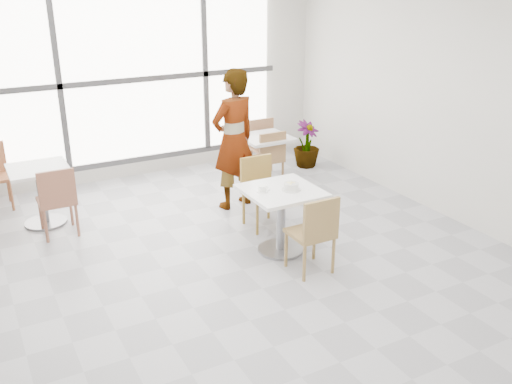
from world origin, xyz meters
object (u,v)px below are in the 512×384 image
bg_table_left (41,187)px  bg_chair_right_far (265,144)px  main_table (281,208)px  bg_chair_right_near (269,156)px  coffee_cup (263,189)px  bg_chair_left_near (57,198)px  chair_far (260,187)px  oatmeal_bowl (291,186)px  person (234,140)px  bg_table_right (265,154)px  plant_right (307,144)px  chair_near (315,230)px

bg_table_left → bg_chair_right_far: bg_chair_right_far is taller
main_table → bg_chair_right_near: 2.00m
bg_chair_right_far → coffee_cup: bearing=-119.6°
bg_chair_left_near → bg_chair_right_near: same height
chair_far → bg_chair_left_near: size_ratio=1.00×
oatmeal_bowl → person: size_ratio=0.11×
coffee_cup → bg_table_right: coffee_cup is taller
oatmeal_bowl → person: bearing=88.2°
bg_table_right → bg_chair_left_near: bg_chair_left_near is taller
coffee_cup → chair_far: bearing=63.3°
coffee_cup → bg_chair_right_near: size_ratio=0.18×
coffee_cup → bg_table_left: coffee_cup is taller
plant_right → bg_table_left: bearing=-175.4°
chair_near → bg_chair_right_far: (1.06, 2.97, 0.00)m
bg_table_right → oatmeal_bowl: bearing=-111.7°
main_table → person: 1.52m
bg_table_left → bg_table_right: bearing=-1.9°
person → bg_chair_right_near: size_ratio=2.14×
oatmeal_bowl → bg_chair_right_far: bearing=67.2°
bg_table_left → chair_far: bearing=-28.6°
oatmeal_bowl → bg_chair_right_far: 2.65m
oatmeal_bowl → bg_table_right: bearing=68.3°
bg_chair_right_near → bg_chair_right_far: bearing=-113.3°
chair_near → bg_chair_right_far: size_ratio=1.00×
coffee_cup → bg_chair_right_near: 2.09m
oatmeal_bowl → person: (0.05, 1.52, 0.14)m
plant_right → chair_near: bearing=-121.8°
oatmeal_bowl → bg_table_left: (-2.33, 2.12, -0.31)m
bg_table_right → bg_chair_left_near: 3.04m
main_table → person: size_ratio=0.43×
main_table → oatmeal_bowl: 0.29m
chair_near → bg_table_right: 2.70m
bg_chair_left_near → person: bearing=176.8°
chair_far → oatmeal_bowl: size_ratio=4.14×
chair_far → bg_table_right: chair_far is taller
chair_near → plant_right: chair_near is taller
bg_table_right → plant_right: (1.02, 0.44, -0.11)m
chair_near → bg_table_left: size_ratio=1.16×
oatmeal_bowl → chair_near: bearing=-94.5°
coffee_cup → plant_right: (2.12, 2.35, -0.40)m
plant_right → oatmeal_bowl: bearing=-126.5°
bg_table_right → bg_chair_right_near: bearing=-98.7°
oatmeal_bowl → bg_table_left: bearing=137.6°
oatmeal_bowl → bg_table_right: size_ratio=0.28×
oatmeal_bowl → bg_table_right: oatmeal_bowl is taller
person → chair_far: bearing=77.5°
bg_table_left → bg_chair_right_near: (3.11, -0.26, 0.01)m
chair_far → bg_table_left: bearing=151.4°
bg_chair_right_near → plant_right: size_ratio=1.16×
chair_far → oatmeal_bowl: 0.88m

